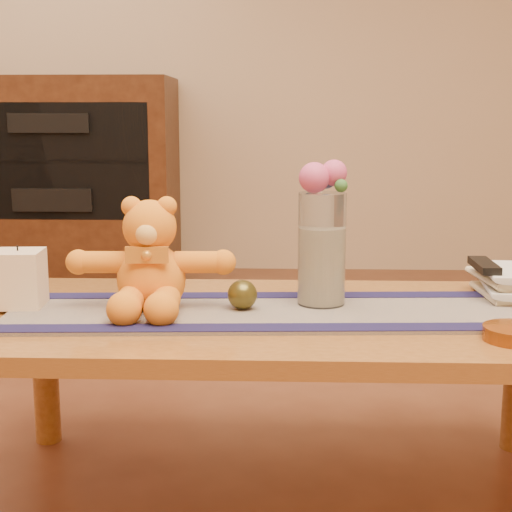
{
  "coord_description": "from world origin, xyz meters",
  "views": [
    {
      "loc": [
        0.01,
        -1.68,
        0.89
      ],
      "look_at": [
        -0.05,
        0.0,
        0.58
      ],
      "focal_mm": 53.29,
      "sensor_mm": 36.0,
      "label": 1
    }
  ],
  "objects_px": {
    "book_bottom": "(481,294)",
    "tv_remote": "(484,265)",
    "teddy_bear": "(151,256)",
    "glass_vase": "(322,249)",
    "bronze_ball": "(242,295)",
    "pillar_candle": "(19,278)"
  },
  "relations": [
    {
      "from": "book_bottom",
      "to": "tv_remote",
      "type": "bearing_deg",
      "value": -93.0
    },
    {
      "from": "teddy_bear",
      "to": "glass_vase",
      "type": "xyz_separation_m",
      "value": [
        0.39,
        0.05,
        0.01
      ]
    },
    {
      "from": "glass_vase",
      "to": "tv_remote",
      "type": "xyz_separation_m",
      "value": [
        0.4,
        0.09,
        -0.05
      ]
    },
    {
      "from": "teddy_bear",
      "to": "bronze_ball",
      "type": "distance_m",
      "value": 0.23
    },
    {
      "from": "bronze_ball",
      "to": "tv_remote",
      "type": "xyz_separation_m",
      "value": [
        0.58,
        0.15,
        0.04
      ]
    },
    {
      "from": "teddy_bear",
      "to": "glass_vase",
      "type": "height_order",
      "value": "glass_vase"
    },
    {
      "from": "teddy_bear",
      "to": "tv_remote",
      "type": "xyz_separation_m",
      "value": [
        0.79,
        0.14,
        -0.04
      ]
    },
    {
      "from": "book_bottom",
      "to": "tv_remote",
      "type": "distance_m",
      "value": 0.08
    },
    {
      "from": "book_bottom",
      "to": "tv_remote",
      "type": "xyz_separation_m",
      "value": [
        -0.0,
        -0.01,
        0.07
      ]
    },
    {
      "from": "pillar_candle",
      "to": "bronze_ball",
      "type": "distance_m",
      "value": 0.52
    },
    {
      "from": "teddy_bear",
      "to": "bronze_ball",
      "type": "height_order",
      "value": "teddy_bear"
    },
    {
      "from": "glass_vase",
      "to": "book_bottom",
      "type": "relative_size",
      "value": 1.17
    },
    {
      "from": "teddy_bear",
      "to": "bronze_ball",
      "type": "xyz_separation_m",
      "value": [
        0.21,
        -0.01,
        -0.09
      ]
    },
    {
      "from": "teddy_bear",
      "to": "pillar_candle",
      "type": "bearing_deg",
      "value": 177.09
    },
    {
      "from": "pillar_candle",
      "to": "glass_vase",
      "type": "xyz_separation_m",
      "value": [
        0.7,
        0.05,
        0.07
      ]
    },
    {
      "from": "bronze_ball",
      "to": "pillar_candle",
      "type": "bearing_deg",
      "value": 178.72
    },
    {
      "from": "teddy_bear",
      "to": "tv_remote",
      "type": "distance_m",
      "value": 0.8
    },
    {
      "from": "teddy_bear",
      "to": "bronze_ball",
      "type": "relative_size",
      "value": 5.26
    },
    {
      "from": "teddy_bear",
      "to": "tv_remote",
      "type": "height_order",
      "value": "teddy_bear"
    },
    {
      "from": "pillar_candle",
      "to": "book_bottom",
      "type": "height_order",
      "value": "pillar_candle"
    },
    {
      "from": "teddy_bear",
      "to": "book_bottom",
      "type": "height_order",
      "value": "teddy_bear"
    },
    {
      "from": "pillar_candle",
      "to": "glass_vase",
      "type": "bearing_deg",
      "value": 3.72
    }
  ]
}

